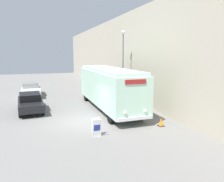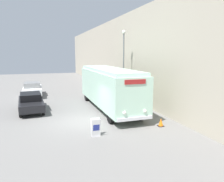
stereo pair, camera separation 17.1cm
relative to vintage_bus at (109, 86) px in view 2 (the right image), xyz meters
name	(u,v)px [view 2 (the right image)]	position (x,y,z in m)	size (l,w,h in m)	color
ground_plane	(81,122)	(-2.90, -2.83, -1.92)	(80.00, 80.00, 0.00)	slate
building_wall_right	(118,56)	(3.42, 7.17, 2.41)	(0.30, 60.00, 8.67)	#B2A893
vintage_bus	(109,86)	(0.00, 0.00, 0.00)	(2.51, 10.52, 3.41)	black
sign_board	(96,128)	(-2.63, -5.76, -1.42)	(0.52, 0.39, 1.04)	gray
streetlamp	(124,56)	(2.13, 2.09, 2.42)	(0.36, 0.36, 6.74)	#595E60
parked_car_near	(31,102)	(-6.21, 1.34, -1.17)	(2.12, 4.80, 1.45)	black
parked_car_mid	(32,89)	(-6.23, 8.11, -1.16)	(1.93, 4.62, 1.50)	black
traffic_cone	(161,122)	(1.76, -5.40, -1.66)	(0.36, 0.36, 0.53)	black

